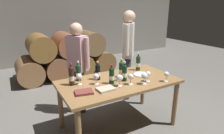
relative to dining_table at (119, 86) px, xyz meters
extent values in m
plane|color=#66635E|center=(0.00, 0.00, -0.67)|extent=(14.00, 14.00, 0.00)
cube|color=gray|center=(0.00, 4.20, 0.73)|extent=(10.00, 0.24, 2.80)
cylinder|color=olive|center=(-0.95, 2.60, -0.37)|extent=(0.60, 0.90, 0.60)
cylinder|color=brown|center=(-0.32, 2.60, -0.37)|extent=(0.60, 0.90, 0.60)
cylinder|color=brown|center=(0.31, 2.60, -0.37)|extent=(0.60, 0.90, 0.60)
cylinder|color=brown|center=(0.95, 2.60, -0.37)|extent=(0.60, 0.90, 0.60)
cylinder|color=brown|center=(-0.63, 2.60, 0.18)|extent=(0.60, 0.90, 0.60)
cylinder|color=brown|center=(0.00, 2.60, 0.18)|extent=(0.60, 0.90, 0.60)
cylinder|color=brown|center=(0.63, 2.60, 0.18)|extent=(0.60, 0.90, 0.60)
cube|color=olive|center=(0.00, 0.00, 0.07)|extent=(1.70, 0.90, 0.04)
cylinder|color=olive|center=(0.77, -0.39, -0.31)|extent=(0.07, 0.07, 0.72)
cylinder|color=olive|center=(-0.77, 0.39, -0.31)|extent=(0.07, 0.07, 0.72)
cylinder|color=olive|center=(0.77, 0.39, -0.31)|extent=(0.07, 0.07, 0.72)
cylinder|color=#19381E|center=(-0.50, 0.29, 0.19)|extent=(0.07, 0.07, 0.20)
sphere|color=#19381E|center=(-0.50, 0.29, 0.30)|extent=(0.07, 0.07, 0.07)
cylinder|color=#19381E|center=(-0.50, 0.29, 0.33)|extent=(0.03, 0.03, 0.06)
cylinder|color=silver|center=(-0.50, 0.29, 0.37)|extent=(0.03, 0.03, 0.02)
cylinder|color=silver|center=(-0.50, 0.29, 0.18)|extent=(0.07, 0.07, 0.06)
cylinder|color=black|center=(-0.64, 0.18, 0.20)|extent=(0.07, 0.07, 0.22)
sphere|color=black|center=(-0.64, 0.18, 0.32)|extent=(0.07, 0.07, 0.07)
cylinder|color=black|center=(-0.64, 0.18, 0.35)|extent=(0.03, 0.03, 0.07)
cylinder|color=#B21E23|center=(-0.64, 0.18, 0.39)|extent=(0.03, 0.03, 0.03)
cylinder|color=silver|center=(-0.64, 0.18, 0.19)|extent=(0.07, 0.07, 0.07)
cylinder|color=#19381E|center=(0.53, 0.25, 0.20)|extent=(0.07, 0.07, 0.21)
sphere|color=#19381E|center=(0.53, 0.25, 0.31)|extent=(0.07, 0.07, 0.07)
cylinder|color=#19381E|center=(0.53, 0.25, 0.33)|extent=(0.03, 0.03, 0.07)
cylinder|color=silver|center=(0.53, 0.25, 0.38)|extent=(0.03, 0.03, 0.02)
cylinder|color=silver|center=(0.53, 0.25, 0.19)|extent=(0.07, 0.07, 0.06)
cylinder|color=black|center=(-0.24, 0.19, 0.19)|extent=(0.07, 0.07, 0.19)
sphere|color=black|center=(-0.24, 0.19, 0.29)|extent=(0.07, 0.07, 0.07)
cylinder|color=black|center=(-0.24, 0.19, 0.31)|extent=(0.03, 0.03, 0.06)
cylinder|color=tan|center=(-0.24, 0.19, 0.36)|extent=(0.03, 0.03, 0.02)
cylinder|color=silver|center=(-0.24, 0.19, 0.18)|extent=(0.07, 0.07, 0.06)
cylinder|color=black|center=(0.07, -0.04, 0.19)|extent=(0.07, 0.07, 0.20)
sphere|color=black|center=(0.07, -0.04, 0.30)|extent=(0.07, 0.07, 0.07)
cylinder|color=black|center=(0.07, -0.04, 0.32)|extent=(0.03, 0.03, 0.06)
cylinder|color=silver|center=(0.07, -0.04, 0.37)|extent=(0.03, 0.03, 0.02)
cylinder|color=silver|center=(0.07, -0.04, 0.18)|extent=(0.07, 0.07, 0.06)
cylinder|color=#19381E|center=(0.11, 0.11, 0.19)|extent=(0.07, 0.07, 0.20)
sphere|color=#19381E|center=(0.11, 0.11, 0.30)|extent=(0.07, 0.07, 0.07)
cylinder|color=#19381E|center=(0.11, 0.11, 0.32)|extent=(0.03, 0.03, 0.06)
cylinder|color=gold|center=(0.11, 0.11, 0.37)|extent=(0.03, 0.03, 0.02)
cylinder|color=silver|center=(0.11, 0.11, 0.18)|extent=(0.07, 0.07, 0.06)
cylinder|color=black|center=(-0.14, -0.05, 0.19)|extent=(0.07, 0.07, 0.19)
sphere|color=black|center=(-0.14, -0.05, 0.29)|extent=(0.07, 0.07, 0.07)
cylinder|color=black|center=(-0.14, -0.05, 0.32)|extent=(0.03, 0.03, 0.06)
cylinder|color=#B21E23|center=(-0.14, -0.05, 0.36)|extent=(0.03, 0.03, 0.02)
cylinder|color=silver|center=(-0.14, -0.05, 0.18)|extent=(0.07, 0.07, 0.06)
cylinder|color=white|center=(-0.34, 0.04, 0.09)|extent=(0.06, 0.06, 0.00)
cylinder|color=white|center=(-0.34, 0.04, 0.13)|extent=(0.01, 0.01, 0.07)
sphere|color=white|center=(-0.34, 0.04, 0.20)|extent=(0.08, 0.08, 0.08)
cylinder|color=white|center=(-0.54, 0.15, 0.09)|extent=(0.06, 0.06, 0.00)
cylinder|color=white|center=(-0.54, 0.15, 0.13)|extent=(0.01, 0.01, 0.07)
sphere|color=white|center=(-0.54, 0.15, 0.20)|extent=(0.08, 0.08, 0.08)
cylinder|color=white|center=(0.07, -0.20, 0.09)|extent=(0.06, 0.06, 0.00)
cylinder|color=white|center=(0.07, -0.20, 0.13)|extent=(0.01, 0.01, 0.07)
sphere|color=white|center=(0.07, -0.20, 0.21)|extent=(0.08, 0.08, 0.08)
cylinder|color=white|center=(0.24, -0.28, 0.09)|extent=(0.06, 0.06, 0.00)
cylinder|color=white|center=(0.24, -0.28, 0.13)|extent=(0.01, 0.01, 0.07)
sphere|color=white|center=(0.24, -0.28, 0.21)|extent=(0.09, 0.09, 0.09)
cylinder|color=white|center=(0.57, -0.36, 0.09)|extent=(0.06, 0.06, 0.00)
cylinder|color=white|center=(0.57, -0.36, 0.13)|extent=(0.01, 0.01, 0.07)
sphere|color=white|center=(0.57, -0.36, 0.20)|extent=(0.07, 0.07, 0.07)
cylinder|color=white|center=(-0.09, -0.17, 0.09)|extent=(0.06, 0.06, 0.00)
cylinder|color=white|center=(-0.09, -0.17, 0.13)|extent=(0.01, 0.01, 0.07)
sphere|color=white|center=(-0.09, -0.17, 0.21)|extent=(0.09, 0.09, 0.09)
cylinder|color=white|center=(0.34, -0.23, 0.09)|extent=(0.06, 0.06, 0.00)
cylinder|color=white|center=(0.34, -0.23, 0.13)|extent=(0.01, 0.01, 0.07)
sphere|color=white|center=(0.34, -0.23, 0.20)|extent=(0.08, 0.08, 0.08)
cube|color=brown|center=(-0.59, -0.14, 0.11)|extent=(0.25, 0.20, 0.03)
cube|color=#B2A893|center=(-0.31, -0.20, 0.11)|extent=(0.23, 0.17, 0.03)
cylinder|color=white|center=(0.43, 0.03, 0.10)|extent=(0.24, 0.24, 0.01)
cylinder|color=#383842|center=(0.70, 0.79, -0.24)|extent=(0.11, 0.11, 0.85)
cylinder|color=#383842|center=(0.63, 0.71, -0.24)|extent=(0.11, 0.11, 0.85)
cube|color=silver|center=(0.66, 0.75, 0.51)|extent=(0.35, 0.36, 0.64)
cylinder|color=silver|center=(0.80, 0.91, 0.54)|extent=(0.08, 0.08, 0.54)
cylinder|color=silver|center=(0.52, 0.59, 0.54)|extent=(0.08, 0.08, 0.54)
sphere|color=tan|center=(0.66, 0.75, 0.93)|extent=(0.23, 0.23, 0.23)
cylinder|color=#383842|center=(-0.38, 0.77, -0.28)|extent=(0.11, 0.11, 0.77)
cylinder|color=#383842|center=(-0.33, 0.67, -0.28)|extent=(0.11, 0.11, 0.77)
cube|color=#CC9EA8|center=(-0.35, 0.72, 0.39)|extent=(0.30, 0.37, 0.58)
cylinder|color=#CC9EA8|center=(-0.45, 0.91, 0.42)|extent=(0.08, 0.08, 0.49)
cylinder|color=#CC9EA8|center=(-0.26, 0.53, 0.42)|extent=(0.08, 0.08, 0.49)
sphere|color=tan|center=(-0.35, 0.72, 0.77)|extent=(0.21, 0.21, 0.21)
camera|label=1|loc=(-1.34, -2.17, 1.11)|focal=30.51mm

